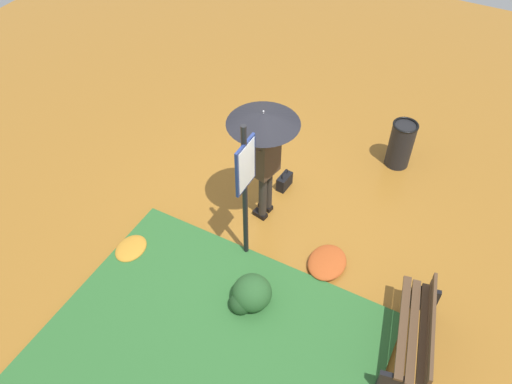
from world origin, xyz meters
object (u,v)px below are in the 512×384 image
info_sign_post (245,181)px  handbag (284,181)px  park_bench (416,333)px  person_with_umbrella (265,138)px  trash_bin (401,144)px

info_sign_post → handbag: size_ratio=6.22×
park_bench → handbag: bearing=-125.3°
info_sign_post → park_bench: size_ratio=1.63×
person_with_umbrella → park_bench: (1.10, 2.59, -1.15)m
person_with_umbrella → trash_bin: size_ratio=2.45×
info_sign_post → trash_bin: size_ratio=2.76×
handbag → trash_bin: size_ratio=0.44×
person_with_umbrella → info_sign_post: (0.73, 0.11, -0.11)m
park_bench → trash_bin: (-3.25, -1.16, 0.02)m
park_bench → trash_bin: bearing=-160.3°
info_sign_post → handbag: info_sign_post is taller
park_bench → trash_bin: 3.45m
park_bench → trash_bin: size_ratio=1.70×
info_sign_post → park_bench: bearing=81.4°
person_with_umbrella → park_bench: person_with_umbrella is taller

